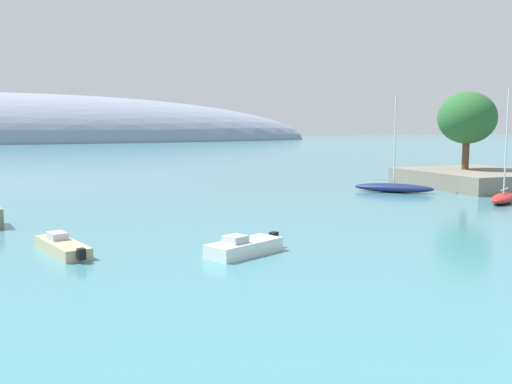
{
  "coord_description": "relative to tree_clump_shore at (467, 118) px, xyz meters",
  "views": [
    {
      "loc": [
        -17.51,
        -10.74,
        7.15
      ],
      "look_at": [
        -1.57,
        28.71,
        2.11
      ],
      "focal_mm": 40.36,
      "sensor_mm": 36.0,
      "label": 1
    }
  ],
  "objects": [
    {
      "name": "motorboat_sand_foreground",
      "position": [
        -46.01,
        -19.72,
        -7.47
      ],
      "size": [
        2.81,
        6.0,
        1.05
      ],
      "rotation": [
        0.0,
        0.0,
        1.83
      ],
      "color": "#C6B284",
      "rests_on": "water"
    },
    {
      "name": "sailboat_navy_mid_mooring",
      "position": [
        -11.82,
        -2.67,
        -7.29
      ],
      "size": [
        7.24,
        7.17,
        10.06
      ],
      "rotation": [
        0.0,
        0.0,
        5.5
      ],
      "color": "navy",
      "rests_on": "water"
    },
    {
      "name": "tree_clump_shore",
      "position": [
        0.0,
        0.0,
        0.0
      ],
      "size": [
        6.66,
        6.66,
        9.0
      ],
      "color": "brown",
      "rests_on": "shore_outcrop"
    },
    {
      "name": "motorboat_white_alongside_breakwater",
      "position": [
        -36.75,
        -23.92,
        -7.42
      ],
      "size": [
        4.96,
        3.55,
        1.16
      ],
      "rotation": [
        0.0,
        0.0,
        3.59
      ],
      "color": "white",
      "rests_on": "water"
    },
    {
      "name": "shore_outcrop",
      "position": [
        0.45,
        -1.57,
        -6.91
      ],
      "size": [
        13.74,
        15.08,
        1.87
      ],
      "primitive_type": "cube",
      "color": "gray",
      "rests_on": "ground"
    },
    {
      "name": "sailboat_red_near_shore",
      "position": [
        -7.5,
        -13.38,
        -7.29
      ],
      "size": [
        5.71,
        4.46,
        10.35
      ],
      "rotation": [
        0.0,
        0.0,
        3.7
      ],
      "color": "red",
      "rests_on": "water"
    }
  ]
}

